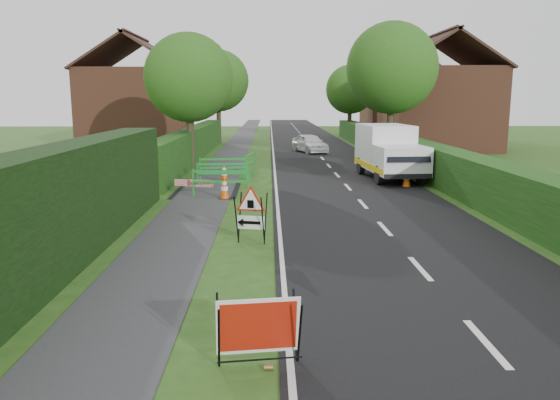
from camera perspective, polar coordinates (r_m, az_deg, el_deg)
name	(u,v)px	position (r m, az deg, el deg)	size (l,w,h in m)	color
ground	(303,286)	(10.40, 2.37, -9.02)	(120.00, 120.00, 0.00)	#234A15
road_surface	(307,141)	(45.02, 2.84, 6.14)	(6.00, 90.00, 0.02)	black
footpath	(240,141)	(44.98, -4.21, 6.12)	(2.00, 90.00, 0.02)	#2D2D30
hedge_west_near	(35,288)	(11.27, -24.22, -8.42)	(1.10, 18.00, 2.50)	black
hedge_west_far	(194,159)	(32.27, -8.97, 4.25)	(1.00, 24.00, 1.80)	#14380F
hedge_east	(418,172)	(26.97, 14.18, 2.83)	(1.20, 50.00, 1.50)	#14380F
house_west	(138,107)	(40.88, -14.62, 9.42)	(7.50, 7.40, 7.88)	brown
house_east_a	(438,107)	(39.53, 16.16, 9.32)	(7.50, 7.40, 7.88)	brown
house_east_b	(403,105)	(53.30, 12.73, 9.70)	(7.50, 7.40, 7.88)	brown
tree_nw	(189,78)	(28.08, -9.53, 12.47)	(4.40, 4.40, 6.70)	#2D2116
tree_ne	(392,68)	(32.59, 11.61, 13.34)	(5.20, 5.20, 7.79)	#2D2116
tree_fw	(218,81)	(43.98, -6.49, 12.27)	(4.80, 4.80, 7.24)	#2D2116
tree_fe	(350,90)	(48.30, 7.35, 11.37)	(4.20, 4.20, 6.33)	#2D2116
red_rect_sign	(258,327)	(7.35, -2.26, -13.16)	(1.15, 0.78, 0.93)	black
triangle_sign	(249,210)	(13.11, -3.23, -1.09)	(0.99, 0.99, 1.21)	black
works_van	(389,151)	(24.47, 11.31, 5.09)	(2.36, 5.23, 2.32)	silver
traffic_cone_0	(407,177)	(22.24, 13.09, 2.31)	(0.38, 0.38, 0.79)	black
traffic_cone_1	(389,170)	(24.41, 11.29, 3.10)	(0.38, 0.38, 0.79)	black
traffic_cone_2	(398,166)	(26.14, 12.24, 3.54)	(0.38, 0.38, 0.79)	black
traffic_cone_3	(224,188)	(19.19, -5.83, 1.24)	(0.38, 0.38, 0.79)	black
traffic_cone_4	(224,173)	(22.97, -5.86, 2.79)	(0.38, 0.38, 0.79)	black
ped_barrier_0	(221,179)	(19.63, -6.17, 2.15)	(2.06, 0.37, 1.00)	#177F27
ped_barrier_1	(223,171)	(21.79, -6.00, 2.99)	(2.06, 0.36, 1.00)	#177F27
ped_barrier_2	(223,166)	(23.61, -5.93, 3.58)	(2.08, 0.51, 1.00)	#177F27
ped_barrier_3	(250,162)	(24.99, -3.20, 4.00)	(0.76, 2.09, 1.00)	#177F27
redwhite_plank	(194,195)	(20.16, -8.96, 0.49)	(1.50, 0.04, 0.25)	red
litter_can	(269,370)	(7.45, -1.20, -17.34)	(0.07, 0.07, 0.12)	#BF7F4C
hatchback_car	(310,143)	(35.73, 3.13, 5.95)	(1.44, 3.58, 1.22)	silver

